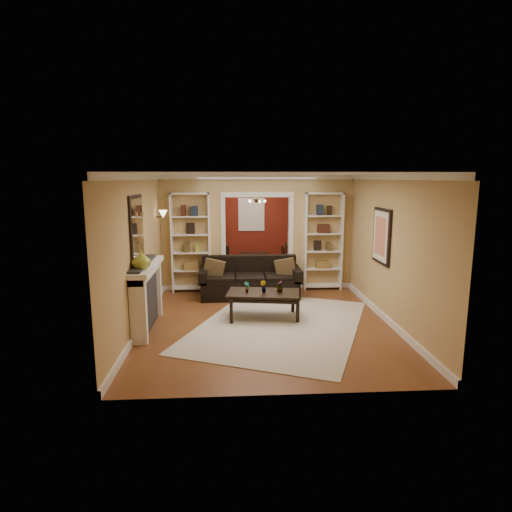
{
  "coord_description": "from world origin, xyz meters",
  "views": [
    {
      "loc": [
        -0.64,
        -8.84,
        2.64
      ],
      "look_at": [
        -0.15,
        -0.8,
        1.16
      ],
      "focal_mm": 30.0,
      "sensor_mm": 36.0,
      "label": 1
    }
  ],
  "objects": [
    {
      "name": "sofa",
      "position": [
        -0.21,
        0.45,
        0.44
      ],
      "size": [
        2.25,
        0.97,
        0.88
      ],
      "primitive_type": "cube",
      "color": "black",
      "rests_on": "floor"
    },
    {
      "name": "pillow_right",
      "position": [
        0.59,
        0.43,
        0.65
      ],
      "size": [
        0.45,
        0.24,
        0.44
      ],
      "primitive_type": "cube",
      "rotation": [
        0.0,
        0.0,
        -0.28
      ],
      "color": "brown",
      "rests_on": "sofa"
    },
    {
      "name": "bookshelf_left",
      "position": [
        -1.55,
        1.03,
        1.15
      ],
      "size": [
        0.9,
        0.3,
        2.3
      ],
      "primitive_type": "cube",
      "color": "white",
      "rests_on": "floor"
    },
    {
      "name": "framed_art",
      "position": [
        2.21,
        -1.0,
        1.55
      ],
      "size": [
        0.04,
        0.85,
        1.05
      ],
      "primitive_type": "cube",
      "color": "black",
      "rests_on": "wall_right"
    },
    {
      "name": "wall_back",
      "position": [
        0.0,
        4.0,
        1.35
      ],
      "size": [
        8.0,
        0.0,
        8.0
      ],
      "primitive_type": "plane",
      "rotation": [
        1.57,
        0.0,
        0.0
      ],
      "color": "tan",
      "rests_on": "ground"
    },
    {
      "name": "dining_chair_nw",
      "position": [
        -0.48,
        2.3,
        0.46
      ],
      "size": [
        0.58,
        0.58,
        0.92
      ],
      "primitive_type": "cube",
      "rotation": [
        0.0,
        0.0,
        1.26
      ],
      "color": "black",
      "rests_on": "floor"
    },
    {
      "name": "fireplace",
      "position": [
        -2.09,
        -1.5,
        0.58
      ],
      "size": [
        0.32,
        1.7,
        1.16
      ],
      "primitive_type": "cube",
      "color": "white",
      "rests_on": "floor"
    },
    {
      "name": "dining_chair_se",
      "position": [
        0.62,
        2.9,
        0.38
      ],
      "size": [
        0.45,
        0.45,
        0.77
      ],
      "primitive_type": "cube",
      "rotation": [
        0.0,
        0.0,
        -1.79
      ],
      "color": "black",
      "rests_on": "floor"
    },
    {
      "name": "dining_window",
      "position": [
        0.0,
        3.93,
        1.55
      ],
      "size": [
        0.78,
        0.03,
        0.98
      ],
      "primitive_type": "cube",
      "color": "#8CA5CC",
      "rests_on": "wall_back"
    },
    {
      "name": "mirror",
      "position": [
        -2.23,
        -1.5,
        1.8
      ],
      "size": [
        0.03,
        0.95,
        1.1
      ],
      "primitive_type": "cube",
      "color": "silver",
      "rests_on": "wall_left"
    },
    {
      "name": "vase",
      "position": [
        -2.09,
        -1.93,
        1.32
      ],
      "size": [
        0.34,
        0.34,
        0.32
      ],
      "primitive_type": "imported",
      "rotation": [
        0.0,
        0.0,
        0.08
      ],
      "color": "#959F33",
      "rests_on": "fireplace"
    },
    {
      "name": "dining_chair_sw",
      "position": [
        -0.48,
        2.9,
        0.4
      ],
      "size": [
        0.51,
        0.51,
        0.79
      ],
      "primitive_type": "cube",
      "rotation": [
        0.0,
        0.0,
        1.94
      ],
      "color": "black",
      "rests_on": "floor"
    },
    {
      "name": "wall_front",
      "position": [
        0.0,
        -4.0,
        1.35
      ],
      "size": [
        8.0,
        0.0,
        8.0
      ],
      "primitive_type": "plane",
      "rotation": [
        -1.57,
        0.0,
        0.0
      ],
      "color": "tan",
      "rests_on": "ground"
    },
    {
      "name": "dining_table",
      "position": [
        0.07,
        2.6,
        0.26
      ],
      "size": [
        1.48,
        0.82,
        0.52
      ],
      "primitive_type": "imported",
      "rotation": [
        0.0,
        0.0,
        1.57
      ],
      "color": "black",
      "rests_on": "floor"
    },
    {
      "name": "red_back_panel",
      "position": [
        0.0,
        3.97,
        1.32
      ],
      "size": [
        4.44,
        0.04,
        2.64
      ],
      "primitive_type": "cube",
      "color": "maroon",
      "rests_on": "floor"
    },
    {
      "name": "area_rug",
      "position": [
        0.24,
        -1.48,
        0.01
      ],
      "size": [
        3.95,
        4.55,
        0.01
      ],
      "primitive_type": "cube",
      "rotation": [
        0.0,
        0.0,
        -0.39
      ],
      "color": "beige",
      "rests_on": "floor"
    },
    {
      "name": "plant_right",
      "position": [
        0.29,
        -1.06,
        0.62
      ],
      "size": [
        0.13,
        0.13,
        0.22
      ],
      "primitive_type": "imported",
      "rotation": [
        0.0,
        0.0,
        4.75
      ],
      "color": "#336626",
      "rests_on": "coffee_table"
    },
    {
      "name": "wall_right",
      "position": [
        2.25,
        0.0,
        1.35
      ],
      "size": [
        0.0,
        8.0,
        8.0
      ],
      "primitive_type": "plane",
      "rotation": [
        1.57,
        0.0,
        -1.57
      ],
      "color": "tan",
      "rests_on": "ground"
    },
    {
      "name": "bookshelf_right",
      "position": [
        1.55,
        1.03,
        1.15
      ],
      "size": [
        0.9,
        0.3,
        2.3
      ],
      "primitive_type": "cube",
      "color": "white",
      "rests_on": "floor"
    },
    {
      "name": "partition_wall",
      "position": [
        0.0,
        1.2,
        1.35
      ],
      "size": [
        4.5,
        0.15,
        2.7
      ],
      "primitive_type": "cube",
      "color": "tan",
      "rests_on": "floor"
    },
    {
      "name": "coffee_table",
      "position": [
        -0.03,
        -1.06,
        0.25
      ],
      "size": [
        1.43,
        0.92,
        0.51
      ],
      "primitive_type": "cube",
      "rotation": [
        0.0,
        0.0,
        -0.15
      ],
      "color": "black",
      "rests_on": "floor"
    },
    {
      "name": "floor",
      "position": [
        0.0,
        0.0,
        0.0
      ],
      "size": [
        8.0,
        8.0,
        0.0
      ],
      "primitive_type": "plane",
      "color": "brown",
      "rests_on": "ground"
    },
    {
      "name": "dining_chair_ne",
      "position": [
        0.62,
        2.3,
        0.47
      ],
      "size": [
        0.59,
        0.59,
        0.94
      ],
      "primitive_type": "cube",
      "rotation": [
        0.0,
        0.0,
        -1.23
      ],
      "color": "black",
      "rests_on": "floor"
    },
    {
      "name": "pillow_left",
      "position": [
        -1.01,
        0.43,
        0.65
      ],
      "size": [
        0.45,
        0.17,
        0.44
      ],
      "primitive_type": "cube",
      "rotation": [
        0.0,
        0.0,
        -0.11
      ],
      "color": "brown",
      "rests_on": "sofa"
    },
    {
      "name": "wall_sconce",
      "position": [
        -2.15,
        0.55,
        1.83
      ],
      "size": [
        0.18,
        0.18,
        0.22
      ],
      "primitive_type": "cube",
      "color": "#FFE0A5",
      "rests_on": "wall_left"
    },
    {
      "name": "plant_left",
      "position": [
        -0.34,
        -1.06,
        0.61
      ],
      "size": [
        0.13,
        0.12,
        0.21
      ],
      "primitive_type": "imported",
      "rotation": [
        0.0,
        0.0,
        0.56
      ],
      "color": "#336626",
      "rests_on": "coffee_table"
    },
    {
      "name": "chandelier",
      "position": [
        0.0,
        2.7,
        2.02
      ],
      "size": [
        0.5,
        0.5,
        0.3
      ],
      "primitive_type": "cube",
      "color": "#352718",
      "rests_on": "ceiling"
    },
    {
      "name": "plant_center",
      "position": [
        -0.03,
        -1.06,
        0.62
      ],
      "size": [
        0.15,
        0.15,
        0.22
      ],
      "primitive_type": "imported",
      "rotation": [
        0.0,
        0.0,
        2.45
      ],
      "color": "#336626",
      "rests_on": "coffee_table"
    },
    {
      "name": "wall_left",
      "position": [
        -2.25,
        0.0,
        1.35
      ],
      "size": [
        0.0,
        8.0,
        8.0
      ],
      "primitive_type": "plane",
      "rotation": [
        1.57,
        0.0,
        1.57
      ],
      "color": "tan",
      "rests_on": "ground"
    },
    {
      "name": "ceiling",
      "position": [
        0.0,
        0.0,
        2.7
      ],
      "size": [
        8.0,
        8.0,
        0.0
      ],
      "primitive_type": "plane",
      "rotation": [
        3.14,
        0.0,
        0.0
      ],
      "color": "white",
      "rests_on": "ground"
    }
  ]
}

